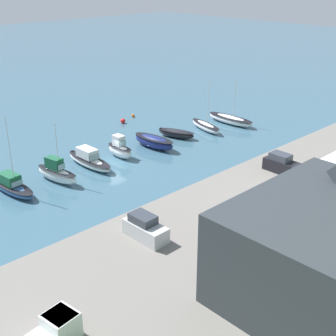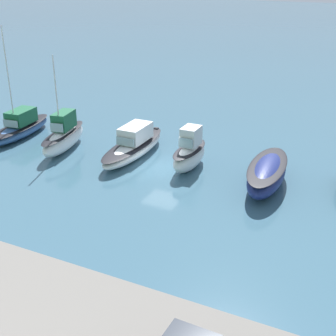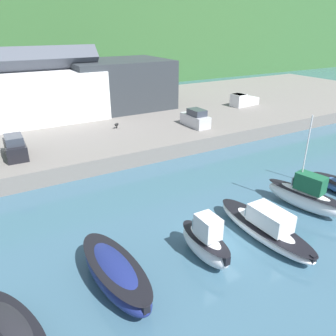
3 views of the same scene
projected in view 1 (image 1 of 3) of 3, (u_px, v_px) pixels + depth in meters
The scene contains 16 objects.
ground_plane at pixel (114, 162), 60.43m from camera, with size 320.00×320.00×0.00m, color #385B70.
quay_promenade at pixel (325, 249), 40.38m from camera, with size 117.40×31.51×1.60m.
yacht_club_building at pixel (325, 251), 32.38m from camera, with size 14.26×10.98×6.91m.
moored_boat_0 at pixel (230, 120), 75.13m from camera, with size 2.36×8.60×7.47m.
moored_boat_1 at pixel (206, 126), 72.09m from camera, with size 3.34×7.13×7.56m.
moored_boat_2 at pixel (176, 133), 68.98m from camera, with size 3.52×6.00×1.17m.
moored_boat_3 at pixel (154, 142), 64.97m from camera, with size 2.81×7.06×1.68m.
moored_boat_4 at pixel (120, 149), 61.60m from camera, with size 1.55×4.39×3.00m.
moored_boat_5 at pixel (89, 160), 58.95m from camera, with size 2.30×8.23×2.30m.
moored_boat_6 at pixel (57, 173), 54.52m from camera, with size 2.68×6.36×7.36m.
moored_boat_7 at pixel (12, 186), 51.93m from camera, with size 2.76×7.54×9.04m.
parked_car_1 at pixel (282, 164), 53.24m from camera, with size 1.90×4.24×2.16m.
parked_car_2 at pixel (145, 228), 40.15m from camera, with size 1.86×4.23×2.16m.
dog_on_quay at pixel (245, 215), 43.35m from camera, with size 0.79×0.76×0.68m.
mooring_buoy_0 at pixel (123, 121), 75.39m from camera, with size 0.78×0.78×0.78m.
mooring_buoy_1 at pixel (133, 115), 78.63m from camera, with size 0.53×0.53×0.53m.
Camera 1 is at (33.57, 45.18, 23.12)m, focal length 50.00 mm.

